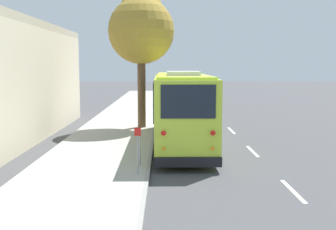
% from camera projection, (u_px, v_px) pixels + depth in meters
% --- Properties ---
extents(ground_plane, '(160.00, 160.00, 0.00)m').
position_uv_depth(ground_plane, '(186.00, 143.00, 20.93)').
color(ground_plane, '#474749').
extents(sidewalk_slab, '(80.00, 4.37, 0.15)m').
position_uv_depth(sidewalk_slab, '(107.00, 142.00, 20.89)').
color(sidewalk_slab, '#A3A099').
rests_on(sidewalk_slab, ground).
extents(curb_strip, '(80.00, 0.14, 0.15)m').
position_uv_depth(curb_strip, '(153.00, 142.00, 20.91)').
color(curb_strip, gray).
rests_on(curb_strip, ground).
extents(shuttle_bus, '(10.71, 2.75, 3.60)m').
position_uv_depth(shuttle_bus, '(181.00, 106.00, 19.99)').
color(shuttle_bus, '#BCDB38').
rests_on(shuttle_bus, ground).
extents(parked_sedan_silver, '(4.72, 1.99, 1.30)m').
position_uv_depth(parked_sedan_silver, '(169.00, 108.00, 31.96)').
color(parked_sedan_silver, '#A8AAAF').
rests_on(parked_sedan_silver, ground).
extents(parked_sedan_navy, '(4.47, 1.92, 1.27)m').
position_uv_depth(parked_sedan_navy, '(170.00, 101.00, 38.39)').
color(parked_sedan_navy, '#19234C').
rests_on(parked_sedan_navy, ground).
extents(parked_sedan_maroon, '(4.31, 1.95, 1.27)m').
position_uv_depth(parked_sedan_maroon, '(171.00, 96.00, 44.00)').
color(parked_sedan_maroon, maroon).
rests_on(parked_sedan_maroon, ground).
extents(street_tree, '(3.89, 3.89, 8.23)m').
position_uv_depth(street_tree, '(141.00, 27.00, 24.71)').
color(street_tree, brown).
rests_on(street_tree, sidewalk_slab).
extents(sign_post_near, '(0.06, 0.22, 1.61)m').
position_uv_depth(sign_post_near, '(138.00, 150.00, 14.28)').
color(sign_post_near, gray).
rests_on(sign_post_near, sidewalk_slab).
extents(sign_post_far, '(0.06, 0.06, 1.29)m').
position_uv_depth(sign_post_far, '(140.00, 148.00, 15.65)').
color(sign_post_far, gray).
rests_on(sign_post_far, sidewalk_slab).
extents(lane_stripe_behind, '(2.40, 0.14, 0.01)m').
position_uv_depth(lane_stripe_behind, '(293.00, 191.00, 12.98)').
color(lane_stripe_behind, silver).
rests_on(lane_stripe_behind, ground).
extents(lane_stripe_mid, '(2.40, 0.14, 0.01)m').
position_uv_depth(lane_stripe_mid, '(252.00, 151.00, 18.94)').
color(lane_stripe_mid, silver).
rests_on(lane_stripe_mid, ground).
extents(lane_stripe_ahead, '(2.40, 0.14, 0.01)m').
position_uv_depth(lane_stripe_ahead, '(231.00, 131.00, 24.89)').
color(lane_stripe_ahead, silver).
rests_on(lane_stripe_ahead, ground).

